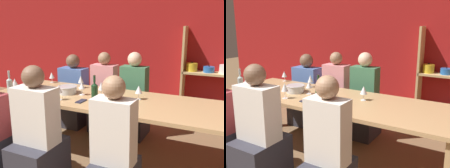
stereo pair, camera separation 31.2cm
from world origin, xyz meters
TOP-DOWN VIEW (x-y plane):
  - wall_back_red at (0.00, 3.83)m, footprint 8.80×0.06m
  - shelf_unit at (1.08, 3.63)m, footprint 1.42×0.30m
  - dining_table at (-0.12, 1.71)m, footprint 2.87×0.93m
  - mixing_bowl at (-0.67, 1.69)m, footprint 0.24×0.24m
  - wine_bottle_green at (-0.19, 1.51)m, footprint 0.07×0.07m
  - wine_bottle_dark at (-1.28, 1.34)m, footprint 0.07×0.07m
  - wine_glass_red_a at (-0.47, 1.71)m, footprint 0.08×0.08m
  - wine_glass_red_b at (-0.67, 2.00)m, footprint 0.07×0.07m
  - wine_glass_red_c at (0.22, 1.81)m, footprint 0.08×0.08m
  - wine_glass_red_d at (-0.23, 1.75)m, footprint 0.07×0.07m
  - wine_glass_white_a at (-1.34, 1.49)m, footprint 0.08×0.08m
  - wine_glass_empty_a at (-0.60, 1.41)m, footprint 0.08×0.08m
  - wine_glass_red_e at (-1.22, 2.09)m, footprint 0.08×0.08m
  - wine_glass_white_b at (-0.03, 1.51)m, footprint 0.07×0.07m
  - cell_phone at (-0.34, 1.46)m, footprint 0.07×0.15m
  - person_far_a at (-0.08, 2.49)m, footprint 0.38×0.47m
  - person_near_b at (0.31, 0.92)m, footprint 0.36×0.45m
  - person_far_b at (-0.58, 2.52)m, footprint 0.38×0.48m
  - person_near_c at (-0.51, 0.91)m, footprint 0.42×0.52m
  - person_far_c at (-1.12, 2.51)m, footprint 0.44×0.55m

SIDE VIEW (x-z plane):
  - person_far_c at x=-1.12m, z-range -0.16..0.99m
  - person_far_b at x=-0.58m, z-range -0.16..1.05m
  - person_far_a at x=-0.08m, z-range -0.16..1.08m
  - person_near_b at x=0.31m, z-range -0.16..1.08m
  - person_near_c at x=-0.51m, z-range -0.17..1.09m
  - shelf_unit at x=1.08m, z-range -0.20..1.38m
  - dining_table at x=-0.12m, z-range 0.31..1.09m
  - cell_phone at x=-0.34m, z-range 0.78..0.79m
  - mixing_bowl at x=-0.67m, z-range 0.78..0.87m
  - wine_glass_red_e at x=-1.22m, z-range 0.80..0.96m
  - wine_glass_red_a at x=-0.47m, z-range 0.81..0.97m
  - wine_glass_red_b at x=-0.67m, z-range 0.81..0.97m
  - wine_glass_red_c at x=0.22m, z-range 0.81..0.97m
  - wine_bottle_dark at x=-1.28m, z-range 0.74..1.04m
  - wine_glass_white_a at x=-1.34m, z-range 0.81..0.97m
  - wine_bottle_green at x=-0.19m, z-range 0.74..1.05m
  - wine_glass_red_d at x=-0.23m, z-range 0.81..0.99m
  - wine_glass_white_b at x=-0.03m, z-range 0.81..0.99m
  - wine_glass_empty_a at x=-0.60m, z-range 0.82..1.00m
  - wall_back_red at x=0.00m, z-range 0.00..2.70m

